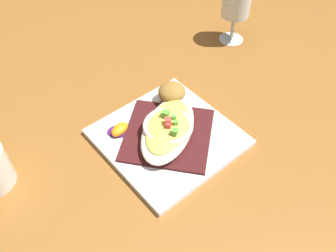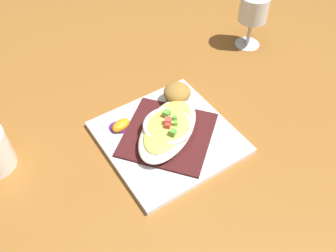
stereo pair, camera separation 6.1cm
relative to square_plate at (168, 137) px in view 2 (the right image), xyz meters
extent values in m
plane|color=brown|center=(0.00, 0.00, -0.01)|extent=(2.60, 2.60, 0.00)
cube|color=white|center=(0.00, 0.00, 0.00)|extent=(0.30, 0.30, 0.01)
cube|color=#411618|center=(0.00, 0.00, 0.01)|extent=(0.25, 0.25, 0.01)
ellipsoid|color=silver|center=(0.00, 0.00, 0.03)|extent=(0.22, 0.17, 0.03)
torus|color=silver|center=(0.00, 0.00, 0.04)|extent=(0.14, 0.14, 0.01)
ellipsoid|color=#E4D053|center=(0.00, 0.00, 0.04)|extent=(0.18, 0.14, 0.01)
cube|color=#51A637|center=(-0.01, 0.01, 0.05)|extent=(0.01, 0.01, 0.01)
cube|color=#BC5E24|center=(0.00, 0.00, 0.05)|extent=(0.02, 0.02, 0.01)
cube|color=#539E36|center=(0.01, 0.03, 0.05)|extent=(0.02, 0.02, 0.01)
cube|color=#CB4537|center=(0.00, 0.00, 0.05)|extent=(0.02, 0.02, 0.01)
cube|color=#55A439|center=(-0.01, -0.02, 0.05)|extent=(0.02, 0.02, 0.01)
cube|color=#DA3A35|center=(0.01, 0.01, 0.05)|extent=(0.01, 0.01, 0.01)
cube|color=green|center=(-0.02, 0.00, 0.05)|extent=(0.01, 0.01, 0.01)
cylinder|color=olive|center=(-0.08, -0.06, 0.02)|extent=(0.05, 0.05, 0.02)
ellipsoid|color=olive|center=(-0.08, -0.06, 0.04)|extent=(0.06, 0.06, 0.04)
ellipsoid|color=#4C0F23|center=(-0.08, -0.06, 0.05)|extent=(0.02, 0.02, 0.01)
ellipsoid|color=#551A65|center=(0.06, -0.09, 0.01)|extent=(0.06, 0.06, 0.01)
ellipsoid|color=orange|center=(0.06, -0.08, 0.02)|extent=(0.05, 0.03, 0.02)
cylinder|color=white|center=(-0.40, -0.12, 0.00)|extent=(0.07, 0.07, 0.00)
cylinder|color=white|center=(-0.40, -0.12, 0.03)|extent=(0.01, 0.01, 0.07)
cylinder|color=white|center=(-0.40, -0.12, 0.11)|extent=(0.08, 0.08, 0.07)
cylinder|color=silver|center=(-0.40, -0.12, 0.09)|extent=(0.07, 0.07, 0.03)
camera|label=1|loc=(0.38, 0.34, 0.60)|focal=39.29mm
camera|label=2|loc=(0.34, 0.39, 0.60)|focal=39.29mm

